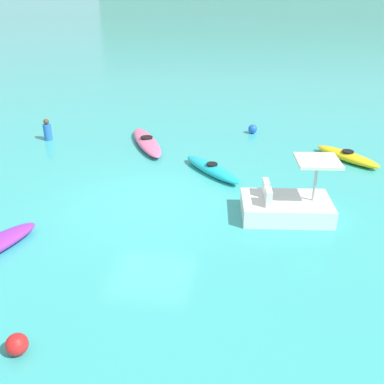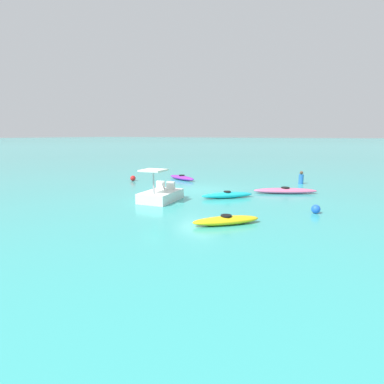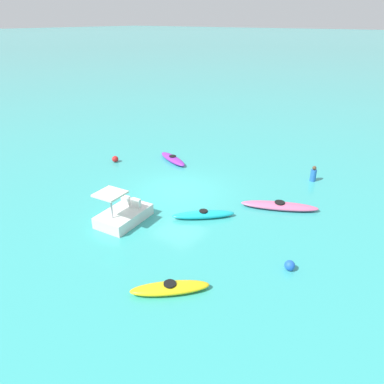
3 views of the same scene
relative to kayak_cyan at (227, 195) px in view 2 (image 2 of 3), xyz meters
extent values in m
plane|color=#38ADA8|center=(-1.55, -2.63, -0.16)|extent=(600.00, 600.00, 0.00)
ellipsoid|color=#19B7C6|center=(0.00, 0.00, 0.00)|extent=(2.35, 2.47, 0.32)
cylinder|color=black|center=(0.00, 0.00, 0.18)|extent=(0.53, 0.53, 0.05)
ellipsoid|color=yellow|center=(4.69, 1.94, 0.00)|extent=(2.30, 2.33, 0.32)
cylinder|color=black|center=(4.69, 1.94, 0.18)|extent=(0.58, 0.58, 0.05)
ellipsoid|color=pink|center=(-2.83, 2.40, 0.00)|extent=(2.26, 3.54, 0.32)
cylinder|color=black|center=(-2.83, 2.40, 0.18)|extent=(0.64, 0.64, 0.05)
ellipsoid|color=purple|center=(-4.70, -5.64, 0.00)|extent=(1.67, 2.81, 0.32)
cylinder|color=black|center=(-4.70, -5.64, 0.18)|extent=(0.57, 0.57, 0.05)
cube|color=white|center=(2.33, -2.67, 0.09)|extent=(2.55, 1.76, 0.50)
cube|color=white|center=(1.75, -2.44, 0.56)|extent=(0.21, 0.46, 0.44)
cube|color=white|center=(1.82, -3.03, 0.56)|extent=(0.21, 0.46, 0.44)
cylinder|color=#B2B2B7|center=(3.03, -2.60, 0.89)|extent=(0.08, 0.08, 1.10)
cube|color=silver|center=(3.03, -2.60, 1.48)|extent=(1.22, 1.22, 0.08)
sphere|color=blue|center=(1.23, 4.63, 0.03)|extent=(0.38, 0.38, 0.38)
sphere|color=red|center=(-2.46, -8.45, 0.03)|extent=(0.39, 0.39, 0.39)
cylinder|color=blue|center=(-6.98, 2.51, 0.16)|extent=(0.42, 0.42, 0.65)
sphere|color=brown|center=(-6.98, 2.51, 0.61)|extent=(0.22, 0.22, 0.22)
camera|label=1|loc=(1.39, -13.73, 5.70)|focal=41.63mm
camera|label=2|loc=(15.33, 6.40, 3.18)|focal=29.52mm
camera|label=3|loc=(11.74, 8.07, 8.02)|focal=33.86mm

